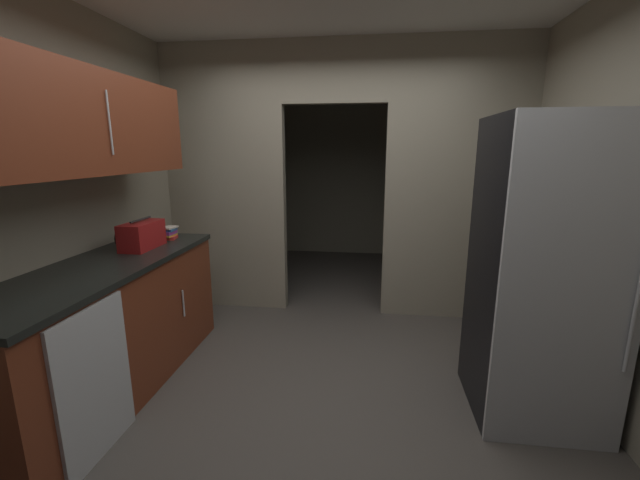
% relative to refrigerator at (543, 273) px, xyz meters
% --- Properties ---
extents(ground, '(20.00, 20.00, 0.00)m').
position_rel_refrigerator_xyz_m(ground, '(-1.38, -0.06, -0.94)').
color(ground, '#47423D').
extents(kitchen_partition, '(3.60, 0.12, 2.70)m').
position_rel_refrigerator_xyz_m(kitchen_partition, '(-1.37, 1.51, 0.50)').
color(kitchen_partition, gray).
rests_on(kitchen_partition, ground).
extents(adjoining_room_shell, '(3.60, 2.54, 2.70)m').
position_rel_refrigerator_xyz_m(adjoining_room_shell, '(-1.38, 3.28, 0.41)').
color(adjoining_room_shell, gray).
rests_on(adjoining_room_shell, ground).
extents(refrigerator, '(0.74, 0.76, 1.88)m').
position_rel_refrigerator_xyz_m(refrigerator, '(0.00, 0.00, 0.00)').
color(refrigerator, black).
rests_on(refrigerator, ground).
extents(lower_cabinet_run, '(0.67, 2.08, 0.93)m').
position_rel_refrigerator_xyz_m(lower_cabinet_run, '(-2.85, -0.16, -0.47)').
color(lower_cabinet_run, maroon).
rests_on(lower_cabinet_run, ground).
extents(dishwasher, '(0.02, 0.56, 0.87)m').
position_rel_refrigerator_xyz_m(dishwasher, '(-2.53, -0.74, -0.51)').
color(dishwasher, '#B7BABC').
rests_on(dishwasher, ground).
extents(upper_cabinet_counterside, '(0.36, 1.87, 0.64)m').
position_rel_refrigerator_xyz_m(upper_cabinet_counterside, '(-2.85, -0.16, 0.90)').
color(upper_cabinet_counterside, maroon).
extents(boombox, '(0.20, 0.38, 0.23)m').
position_rel_refrigerator_xyz_m(boombox, '(-2.82, 0.30, 0.09)').
color(boombox, maroon).
rests_on(boombox, lower_cabinet_run).
extents(book_stack, '(0.14, 0.16, 0.11)m').
position_rel_refrigerator_xyz_m(book_stack, '(-2.79, 0.64, 0.04)').
color(book_stack, red).
rests_on(book_stack, lower_cabinet_run).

